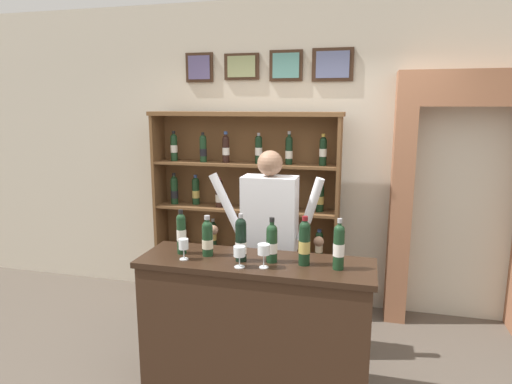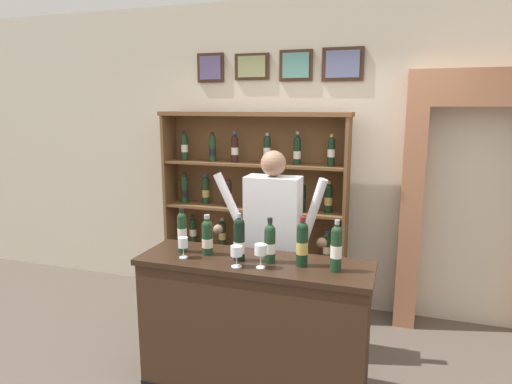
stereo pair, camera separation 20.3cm
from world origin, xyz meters
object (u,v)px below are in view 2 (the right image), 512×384
object	(u,v)px
wine_glass_right	(261,251)
tasting_counter	(254,328)
wine_shelf	(254,205)
tasting_bottle_bianco	(239,239)
shopkeeper	(273,231)
tasting_bottle_brunello	(302,243)
wine_glass_left	(236,252)
wine_glass_center	(183,244)
tasting_bottle_rosso	(336,248)
tasting_bottle_vin_santo	(207,237)
tasting_bottle_super_tuscan	(182,231)
tasting_bottle_riserva	(270,243)

from	to	relation	value
wine_glass_right	tasting_counter	bearing A→B (deg)	126.44
wine_shelf	wine_glass_right	bearing A→B (deg)	-70.14
wine_shelf	tasting_bottle_bianco	distance (m)	1.46
shopkeeper	tasting_bottle_brunello	size ratio (longest dim) A/B	5.12
wine_glass_right	wine_glass_left	world-z (taller)	wine_glass_right
wine_shelf	shopkeeper	world-z (taller)	wine_shelf
tasting_bottle_brunello	wine_glass_center	bearing A→B (deg)	-172.66
tasting_bottle_rosso	tasting_bottle_vin_santo	bearing A→B (deg)	177.44
shopkeeper	wine_glass_right	xyz separation A→B (m)	(0.11, -0.69, 0.06)
wine_shelf	tasting_bottle_rosso	size ratio (longest dim) A/B	5.88
wine_glass_left	tasting_bottle_super_tuscan	bearing A→B (deg)	160.91
wine_glass_center	wine_glass_left	bearing A→B (deg)	-6.95
tasting_counter	tasting_bottle_super_tuscan	world-z (taller)	tasting_bottle_super_tuscan
wine_glass_left	tasting_bottle_brunello	bearing A→B (deg)	21.10
tasting_bottle_rosso	tasting_counter	bearing A→B (deg)	177.64
tasting_counter	tasting_bottle_bianco	xyz separation A→B (m)	(-0.09, -0.03, 0.65)
tasting_bottle_rosso	wine_glass_center	world-z (taller)	tasting_bottle_rosso
tasting_bottle_brunello	wine_glass_right	world-z (taller)	tasting_bottle_brunello
tasting_bottle_rosso	wine_glass_right	bearing A→B (deg)	-168.63
tasting_counter	wine_glass_left	xyz separation A→B (m)	(-0.07, -0.15, 0.60)
tasting_bottle_super_tuscan	wine_glass_right	distance (m)	0.64
tasting_bottle_brunello	tasting_bottle_vin_santo	bearing A→B (deg)	178.90
tasting_bottle_vin_santo	tasting_bottle_rosso	xyz separation A→B (m)	(0.91, -0.04, 0.03)
tasting_bottle_riserva	tasting_bottle_vin_santo	bearing A→B (deg)	177.77
shopkeeper	tasting_bottle_bianco	world-z (taller)	shopkeeper
tasting_counter	shopkeeper	world-z (taller)	shopkeeper
wine_glass_center	tasting_bottle_super_tuscan	bearing A→B (deg)	119.55
wine_glass_left	tasting_bottle_rosso	bearing A→B (deg)	11.51
wine_shelf	wine_glass_left	distance (m)	1.58
tasting_bottle_bianco	tasting_bottle_riserva	size ratio (longest dim) A/B	1.07
tasting_bottle_riserva	tasting_bottle_rosso	xyz separation A→B (m)	(0.44, -0.02, 0.02)
tasting_bottle_brunello	wine_glass_center	distance (m)	0.82
wine_shelf	wine_glass_right	xyz separation A→B (m)	(0.54, -1.50, 0.06)
tasting_counter	tasting_bottle_brunello	bearing A→B (deg)	0.76
wine_shelf	shopkeeper	size ratio (longest dim) A/B	1.17
tasting_counter	tasting_bottle_bianco	distance (m)	0.65
tasting_bottle_bianco	tasting_bottle_brunello	size ratio (longest dim) A/B	1.00
tasting_bottle_riserva	wine_glass_center	xyz separation A→B (m)	(-0.59, -0.10, -0.04)
shopkeeper	wine_glass_left	xyz separation A→B (m)	(-0.04, -0.72, 0.05)
wine_glass_right	shopkeeper	bearing A→B (deg)	99.51
wine_shelf	wine_glass_left	size ratio (longest dim) A/B	13.89
tasting_bottle_vin_santo	tasting_bottle_rosso	world-z (taller)	tasting_bottle_rosso
tasting_bottle_rosso	wine_glass_center	bearing A→B (deg)	-175.74
shopkeeper	tasting_bottle_rosso	xyz separation A→B (m)	(0.59, -0.59, 0.10)
tasting_bottle_vin_santo	tasting_bottle_riserva	distance (m)	0.46
shopkeeper	wine_glass_right	bearing A→B (deg)	-80.49
tasting_bottle_brunello	wine_glass_center	xyz separation A→B (m)	(-0.81, -0.10, -0.06)
wine_shelf	tasting_bottle_super_tuscan	world-z (taller)	wine_shelf
wine_glass_right	tasting_bottle_rosso	bearing A→B (deg)	11.37
tasting_bottle_super_tuscan	wine_glass_left	world-z (taller)	tasting_bottle_super_tuscan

